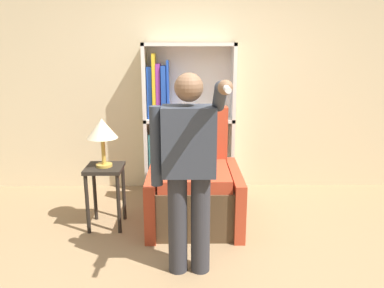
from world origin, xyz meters
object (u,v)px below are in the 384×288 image
Objects in this scene: person_standing at (189,165)px; side_table at (105,180)px; armchair at (194,187)px; table_lamp at (102,130)px; bookcase at (178,123)px.

person_standing is 2.51× the size of side_table.
side_table is (-0.87, -0.12, 0.12)m from armchair.
bookcase is at bearing 55.15° from table_lamp.
bookcase reaches higher than person_standing.
person_standing is 1.15m from table_lamp.
person_standing is at bearing -44.35° from side_table.
bookcase reaches higher than table_lamp.
person_standing is at bearing -93.55° from armchair.
table_lamp is (-0.87, -0.12, 0.63)m from armchair.
bookcase is at bearing 55.15° from side_table.
side_table is (-0.82, 0.80, -0.41)m from person_standing.
bookcase is 1.14× the size of person_standing.
side_table is at bearing 135.65° from person_standing.
bookcase is 1.27m from side_table.
side_table is at bearing -172.39° from armchair.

